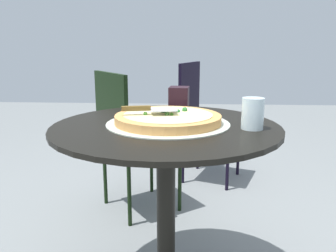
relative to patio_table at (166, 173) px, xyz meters
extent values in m
cylinder|color=black|center=(0.00, 0.00, 0.19)|extent=(0.87, 0.87, 0.02)
cylinder|color=black|center=(0.00, 0.00, -0.18)|extent=(0.08, 0.08, 0.72)
cylinder|color=silver|center=(0.02, -0.01, 0.20)|extent=(0.48, 0.48, 0.00)
cylinder|color=tan|center=(0.02, -0.01, 0.22)|extent=(0.41, 0.41, 0.03)
cylinder|color=beige|center=(0.02, -0.01, 0.23)|extent=(0.35, 0.35, 0.00)
sphere|color=#327534|center=(0.08, -0.07, 0.24)|extent=(0.02, 0.02, 0.02)
sphere|color=#3A7225|center=(-0.01, 0.08, 0.24)|extent=(0.02, 0.02, 0.02)
sphere|color=#2A6620|center=(0.12, -0.01, 0.24)|extent=(0.01, 0.01, 0.01)
sphere|color=#30641D|center=(-0.01, -0.02, 0.24)|extent=(0.01, 0.01, 0.01)
sphere|color=#377433|center=(0.05, 0.01, 0.24)|extent=(0.02, 0.02, 0.02)
sphere|color=#F4DAD4|center=(0.06, -0.03, 0.24)|extent=(0.02, 0.02, 0.02)
sphere|color=#376429|center=(-0.01, -0.01, 0.24)|extent=(0.02, 0.02, 0.02)
sphere|color=#22742F|center=(0.06, -0.05, 0.24)|extent=(0.02, 0.02, 0.02)
cube|color=silver|center=(0.01, 0.01, 0.25)|extent=(0.10, 0.11, 0.00)
cube|color=brown|center=(-0.01, 0.11, 0.26)|extent=(0.04, 0.11, 0.02)
cylinder|color=white|center=(-0.05, -0.32, 0.25)|extent=(0.08, 0.08, 0.11)
cube|color=black|center=(0.33, -0.04, 0.25)|extent=(0.10, 0.10, 0.11)
cube|color=black|center=(1.36, -0.27, -0.13)|extent=(0.53, 0.53, 0.03)
cube|color=black|center=(1.43, -0.09, 0.12)|extent=(0.39, 0.17, 0.48)
cylinder|color=black|center=(1.46, -0.50, -0.35)|extent=(0.02, 0.02, 0.41)
cylinder|color=black|center=(1.13, -0.38, -0.35)|extent=(0.02, 0.02, 0.41)
cylinder|color=black|center=(1.58, -0.17, -0.35)|extent=(0.02, 0.02, 0.41)
cylinder|color=black|center=(1.25, -0.05, -0.35)|extent=(0.02, 0.02, 0.41)
cube|color=black|center=(0.82, 0.21, -0.12)|extent=(0.59, 0.59, 0.03)
cube|color=black|center=(0.71, 0.37, 0.12)|extent=(0.35, 0.27, 0.44)
cylinder|color=black|center=(1.08, 0.18, -0.34)|extent=(0.02, 0.02, 0.42)
cylinder|color=black|center=(0.79, -0.04, -0.34)|extent=(0.02, 0.02, 0.42)
cylinder|color=black|center=(0.86, 0.46, -0.34)|extent=(0.02, 0.02, 0.42)
cylinder|color=black|center=(0.57, 0.25, -0.34)|extent=(0.02, 0.02, 0.42)
camera|label=1|loc=(-1.30, -0.09, 0.49)|focal=37.25mm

